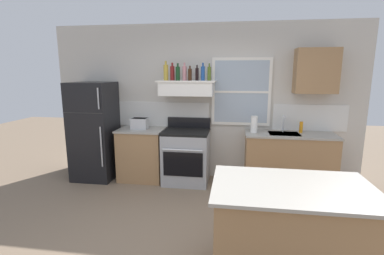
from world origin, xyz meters
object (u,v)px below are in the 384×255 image
(bottle_balsamic_dark, at_px, (197,74))
(refrigerator, at_px, (94,131))
(bottle_red_label_wine, at_px, (172,73))
(paper_towel_roll, at_px, (254,124))
(bottle_brown_stout, at_px, (190,74))
(bottle_champagne_gold_foil, at_px, (166,72))
(dish_soap_bottle, at_px, (301,127))
(bottle_rose_pink, at_px, (185,73))
(bottle_dark_green_wine, at_px, (178,73))
(bottle_olive_oil_square, at_px, (209,73))
(bottle_blue_liqueur, at_px, (203,73))
(toaster, at_px, (140,123))
(kitchen_island, at_px, (290,233))
(stove_range, at_px, (186,156))

(bottle_balsamic_dark, bearing_deg, refrigerator, -175.20)
(bottle_red_label_wine, height_order, paper_towel_roll, bottle_red_label_wine)
(paper_towel_roll, bearing_deg, refrigerator, -178.75)
(bottle_brown_stout, xyz_separation_m, bottle_balsamic_dark, (0.11, 0.07, 0.01))
(bottle_champagne_gold_foil, relative_size, dish_soap_bottle, 1.77)
(refrigerator, bearing_deg, bottle_champagne_gold_foil, 4.58)
(bottle_rose_pink, bearing_deg, dish_soap_bottle, 1.12)
(bottle_dark_green_wine, bearing_deg, bottle_rose_pink, 18.09)
(bottle_champagne_gold_foil, relative_size, bottle_olive_oil_square, 1.15)
(bottle_dark_green_wine, height_order, bottle_balsamic_dark, bottle_dark_green_wine)
(bottle_rose_pink, xyz_separation_m, bottle_olive_oil_square, (0.41, 0.03, -0.01))
(bottle_brown_stout, relative_size, dish_soap_bottle, 1.32)
(bottle_balsamic_dark, distance_m, dish_soap_bottle, 1.92)
(bottle_rose_pink, bearing_deg, bottle_blue_liqueur, 1.08)
(bottle_champagne_gold_foil, bearing_deg, bottle_rose_pink, 3.48)
(toaster, bearing_deg, bottle_champagne_gold_foil, 6.66)
(bottle_olive_oil_square, relative_size, paper_towel_roll, 1.03)
(toaster, xyz_separation_m, bottle_red_label_wine, (0.57, 0.09, 0.86))
(refrigerator, distance_m, bottle_blue_liqueur, 2.17)
(paper_towel_roll, xyz_separation_m, kitchen_island, (0.20, -2.21, -0.59))
(refrigerator, distance_m, bottle_champagne_gold_foil, 1.65)
(stove_range, bearing_deg, paper_towel_roll, 1.91)
(bottle_balsamic_dark, distance_m, bottle_blue_liqueur, 0.10)
(bottle_rose_pink, bearing_deg, bottle_dark_green_wine, -161.91)
(refrigerator, bearing_deg, bottle_red_label_wine, 5.65)
(bottle_blue_liqueur, xyz_separation_m, bottle_olive_oil_square, (0.10, 0.02, -0.00))
(stove_range, relative_size, kitchen_island, 0.78)
(stove_range, height_order, bottle_blue_liqueur, bottle_blue_liqueur)
(bottle_balsamic_dark, bearing_deg, dish_soap_bottle, 0.27)
(refrigerator, relative_size, bottle_balsamic_dark, 6.76)
(refrigerator, relative_size, bottle_champagne_gold_foil, 5.36)
(bottle_balsamic_dark, relative_size, paper_towel_roll, 0.94)
(bottle_blue_liqueur, distance_m, bottle_olive_oil_square, 0.10)
(toaster, relative_size, bottle_olive_oil_square, 1.07)
(stove_range, xyz_separation_m, bottle_brown_stout, (0.05, 0.06, 1.38))
(bottle_dark_green_wine, distance_m, bottle_blue_liqueur, 0.41)
(bottle_red_label_wine, bearing_deg, bottle_blue_liqueur, -1.09)
(refrigerator, height_order, paper_towel_roll, refrigerator)
(bottle_champagne_gold_foil, xyz_separation_m, dish_soap_bottle, (2.23, 0.06, -0.88))
(bottle_brown_stout, height_order, bottle_olive_oil_square, bottle_olive_oil_square)
(bottle_champagne_gold_foil, xyz_separation_m, bottle_brown_stout, (0.41, -0.02, -0.03))
(bottle_dark_green_wine, bearing_deg, refrigerator, -176.65)
(bottle_red_label_wine, xyz_separation_m, paper_towel_roll, (1.37, -0.08, -0.82))
(bottle_champagne_gold_foil, bearing_deg, bottle_blue_liqueur, 2.29)
(bottle_brown_stout, relative_size, bottle_olive_oil_square, 0.86)
(stove_range, distance_m, bottle_red_label_wine, 1.43)
(bottle_balsamic_dark, relative_size, kitchen_island, 0.18)
(bottle_red_label_wine, xyz_separation_m, bottle_olive_oil_square, (0.62, 0.01, -0.01))
(stove_range, xyz_separation_m, bottle_balsamic_dark, (0.16, 0.13, 1.39))
(refrigerator, bearing_deg, bottle_rose_pink, 4.36)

